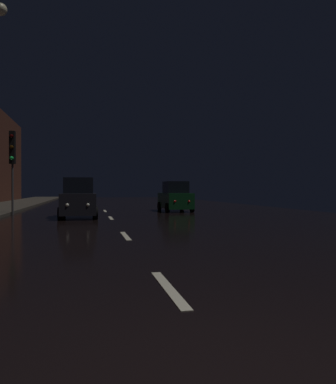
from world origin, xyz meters
The scene contains 5 objects.
ground centered at (0.00, 24.50, -0.01)m, with size 27.84×84.00×0.02m, color black.
lane_centerline centered at (0.00, 13.35, 0.01)m, with size 0.16×22.83×0.01m.
traffic_light_far_left centered at (-5.42, 20.99, 3.52)m, with size 0.33×0.47×4.85m.
car_approaching_headlights centered at (-1.62, 17.95, 0.95)m, with size 1.90×4.12×2.08m.
car_parked_right_far centered at (4.62, 22.55, 0.91)m, with size 1.83×3.97×2.00m.
Camera 1 is at (-1.20, -2.62, 1.50)m, focal length 35.93 mm.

